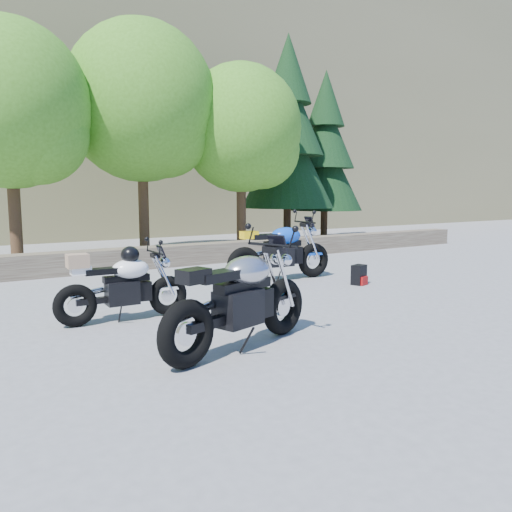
% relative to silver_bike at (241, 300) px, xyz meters
% --- Properties ---
extents(ground, '(90.00, 90.00, 0.00)m').
position_rel_silver_bike_xyz_m(ground, '(1.32, 1.01, -0.56)').
color(ground, slate).
rests_on(ground, ground).
extents(stone_wall, '(22.00, 0.55, 0.50)m').
position_rel_silver_bike_xyz_m(stone_wall, '(1.32, 6.51, -0.31)').
color(stone_wall, brown).
rests_on(stone_wall, ground).
extents(hillside, '(80.00, 30.00, 15.00)m').
position_rel_silver_bike_xyz_m(hillside, '(4.32, 29.01, 6.94)').
color(hillside, olive).
rests_on(hillside, ground).
extents(tree_decid_left, '(3.67, 3.67, 5.62)m').
position_rel_silver_bike_xyz_m(tree_decid_left, '(-1.08, 8.14, 3.07)').
color(tree_decid_left, '#382314').
rests_on(tree_decid_left, ground).
extents(tree_decid_mid, '(4.08, 4.08, 6.24)m').
position_rel_silver_bike_xyz_m(tree_decid_mid, '(2.22, 8.54, 3.47)').
color(tree_decid_mid, '#382314').
rests_on(tree_decid_mid, ground).
extents(tree_decid_right, '(3.54, 3.54, 5.41)m').
position_rel_silver_bike_xyz_m(tree_decid_right, '(5.02, 7.94, 2.93)').
color(tree_decid_right, '#382314').
rests_on(tree_decid_right, ground).
extents(conifer_near, '(3.17, 3.17, 7.06)m').
position_rel_silver_bike_xyz_m(conifer_near, '(7.52, 9.21, 3.12)').
color(conifer_near, '#382314').
rests_on(conifer_near, ground).
extents(conifer_far, '(2.82, 2.82, 6.27)m').
position_rel_silver_bike_xyz_m(conifer_far, '(9.72, 9.81, 2.70)').
color(conifer_far, '#382314').
rests_on(conifer_far, ground).
extents(silver_bike, '(2.26, 0.93, 1.16)m').
position_rel_silver_bike_xyz_m(silver_bike, '(0.00, 0.00, 0.00)').
color(silver_bike, black).
rests_on(silver_bike, ground).
extents(white_bike, '(1.87, 0.59, 1.03)m').
position_rel_silver_bike_xyz_m(white_bike, '(-0.70, 1.98, -0.06)').
color(white_bike, black).
rests_on(white_bike, ground).
extents(blue_bike, '(2.36, 0.75, 1.18)m').
position_rel_silver_bike_xyz_m(blue_bike, '(3.04, 3.42, 0.01)').
color(blue_bike, black).
rests_on(blue_bike, ground).
extents(backpack, '(0.33, 0.31, 0.39)m').
position_rel_silver_bike_xyz_m(backpack, '(4.02, 2.18, -0.38)').
color(backpack, black).
rests_on(backpack, ground).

